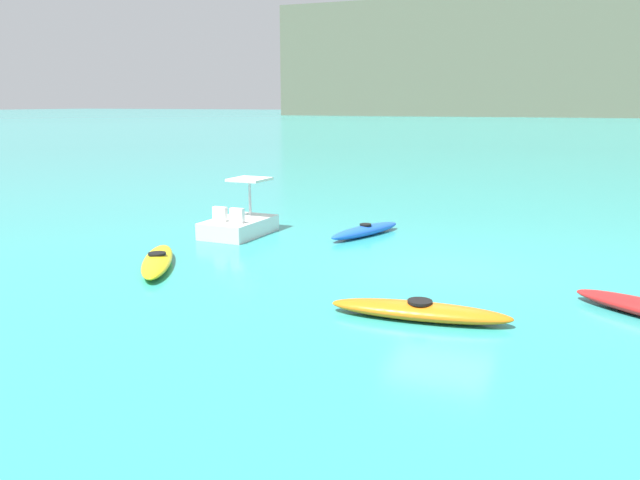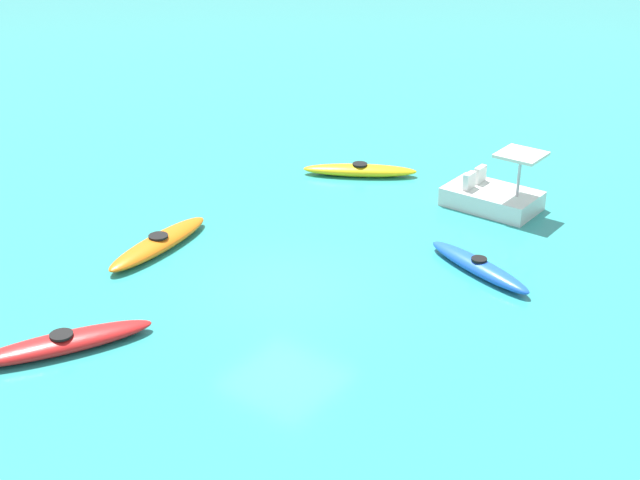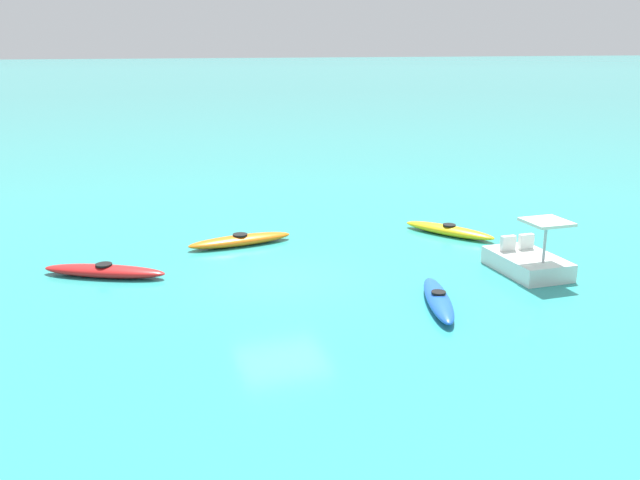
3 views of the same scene
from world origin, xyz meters
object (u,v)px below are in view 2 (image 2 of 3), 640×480
object	(u,v)px
pedal_boat_white	(493,196)
kayak_orange	(159,243)
kayak_blue	(478,266)
kayak_yellow	(360,170)
kayak_red	(63,343)

from	to	relation	value
pedal_boat_white	kayak_orange	bearing A→B (deg)	-36.44
kayak_blue	kayak_yellow	size ratio (longest dim) A/B	0.98
kayak_red	kayak_blue	distance (m)	9.15
kayak_blue	kayak_yellow	world-z (taller)	same
pedal_boat_white	kayak_yellow	bearing A→B (deg)	-87.68
kayak_orange	kayak_yellow	xyz separation A→B (m)	(-6.93, 1.08, -0.00)
kayak_red	kayak_orange	size ratio (longest dim) A/B	0.99
kayak_orange	pedal_boat_white	xyz separation A→B (m)	(-7.09, 5.24, 0.17)
kayak_red	kayak_yellow	world-z (taller)	same
kayak_red	kayak_yellow	bearing A→B (deg)	-176.38
kayak_orange	pedal_boat_white	bearing A→B (deg)	143.56
kayak_blue	pedal_boat_white	world-z (taller)	pedal_boat_white
kayak_blue	kayak_yellow	distance (m)	6.58
kayak_orange	pedal_boat_white	distance (m)	8.82
kayak_blue	kayak_orange	size ratio (longest dim) A/B	0.89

